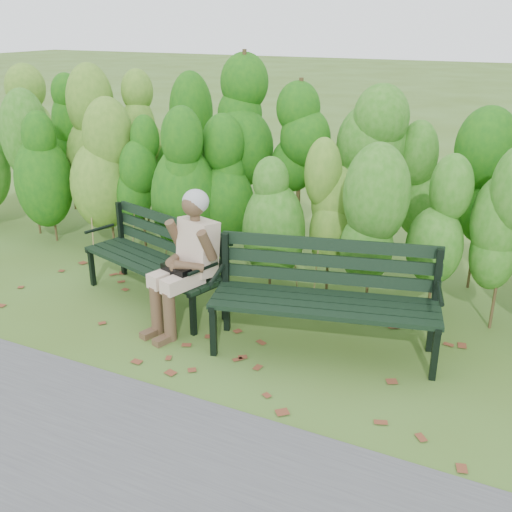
% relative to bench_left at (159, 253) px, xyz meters
% --- Properties ---
extents(ground, '(80.00, 80.00, 0.00)m').
position_rel_bench_left_xyz_m(ground, '(1.19, -0.48, -0.52)').
color(ground, '#40591A').
extents(footpath, '(60.00, 2.50, 0.01)m').
position_rel_bench_left_xyz_m(footpath, '(1.19, -2.68, -0.52)').
color(footpath, '#474749').
rests_on(footpath, ground).
extents(hedge_band, '(11.04, 1.67, 2.42)m').
position_rel_bench_left_xyz_m(hedge_band, '(1.19, 1.38, 0.74)').
color(hedge_band, '#47381E').
rests_on(hedge_band, ground).
extents(leaf_litter, '(5.75, 2.25, 0.01)m').
position_rel_bench_left_xyz_m(leaf_litter, '(0.96, -0.44, -0.52)').
color(leaf_litter, brown).
rests_on(leaf_litter, ground).
extents(bench_left, '(1.86, 1.06, 0.89)m').
position_rel_bench_left_xyz_m(bench_left, '(0.00, 0.00, 0.00)').
color(bench_left, black).
rests_on(bench_left, ground).
extents(bench_right, '(2.09, 1.11, 1.00)m').
position_rel_bench_left_xyz_m(bench_right, '(1.92, -0.21, 0.06)').
color(bench_right, black).
rests_on(bench_right, ground).
extents(seated_woman, '(0.59, 0.86, 1.35)m').
position_rel_bench_left_xyz_m(seated_woman, '(0.58, -0.36, 0.23)').
color(seated_woman, '#B8A691').
rests_on(seated_woman, ground).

